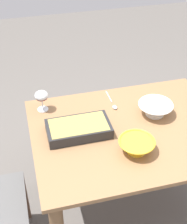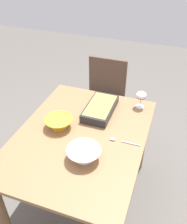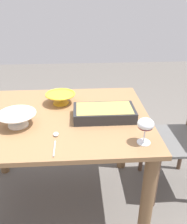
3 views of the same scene
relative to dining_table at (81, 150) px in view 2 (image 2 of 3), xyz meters
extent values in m
plane|color=#5B5651|center=(0.00, 0.00, -0.61)|extent=(8.00, 8.00, 0.00)
cube|color=olive|center=(0.00, 0.00, 0.14)|extent=(1.22, 0.92, 0.03)
cylinder|color=brown|center=(-0.54, -0.39, -0.24)|extent=(0.08, 0.08, 0.74)
cylinder|color=brown|center=(0.54, -0.39, -0.24)|extent=(0.08, 0.08, 0.74)
cylinder|color=brown|center=(-0.54, 0.39, -0.24)|extent=(0.08, 0.08, 0.74)
cube|color=#595959|center=(-0.89, -0.12, -0.15)|extent=(0.40, 0.44, 0.02)
cube|color=brown|center=(-1.08, -0.12, 0.07)|extent=(0.02, 0.42, 0.42)
cylinder|color=brown|center=(-0.71, -0.32, -0.39)|extent=(0.04, 0.04, 0.45)
cylinder|color=brown|center=(-0.71, 0.08, -0.39)|extent=(0.04, 0.04, 0.45)
cylinder|color=brown|center=(-1.07, -0.32, -0.39)|extent=(0.04, 0.04, 0.45)
cylinder|color=brown|center=(-1.07, 0.08, -0.39)|extent=(0.04, 0.04, 0.45)
cylinder|color=white|center=(-0.50, 0.34, 0.16)|extent=(0.07, 0.07, 0.01)
cylinder|color=white|center=(-0.50, 0.34, 0.20)|extent=(0.01, 0.01, 0.08)
ellipsoid|color=white|center=(-0.50, 0.34, 0.27)|extent=(0.09, 0.09, 0.06)
ellipsoid|color=#4C0A19|center=(-0.50, 0.34, 0.25)|extent=(0.08, 0.08, 0.03)
cube|color=#262628|center=(-0.32, 0.04, 0.19)|extent=(0.39, 0.21, 0.07)
cube|color=#9E8C47|center=(-0.32, 0.04, 0.21)|extent=(0.35, 0.19, 0.02)
cylinder|color=white|center=(0.21, 0.11, 0.16)|extent=(0.12, 0.12, 0.01)
cone|color=white|center=(0.21, 0.11, 0.20)|extent=(0.22, 0.22, 0.07)
torus|color=white|center=(0.21, 0.11, 0.23)|extent=(0.23, 0.23, 0.01)
cylinder|color=yellow|center=(-0.03, -0.19, 0.16)|extent=(0.11, 0.11, 0.01)
cone|color=yellow|center=(-0.03, -0.19, 0.20)|extent=(0.20, 0.20, 0.07)
torus|color=yellow|center=(-0.03, -0.19, 0.23)|extent=(0.21, 0.21, 0.01)
cylinder|color=silver|center=(-0.03, 0.37, 0.16)|extent=(0.01, 0.13, 0.01)
ellipsoid|color=silver|center=(-0.03, 0.23, 0.16)|extent=(0.03, 0.04, 0.01)
camera|label=1|loc=(-0.60, -1.44, 1.49)|focal=52.60mm
camera|label=2|loc=(1.26, 0.55, 1.37)|focal=40.21mm
camera|label=3|loc=(-0.16, 1.37, 0.88)|focal=38.17mm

